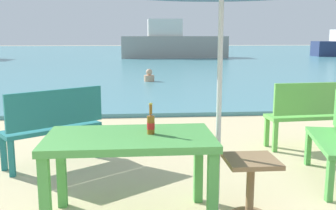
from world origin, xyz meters
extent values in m
cube|color=teal|center=(0.00, 30.00, 0.04)|extent=(120.00, 50.00, 0.08)
cube|color=#4C9E47|center=(-1.04, 0.70, 0.73)|extent=(1.40, 0.80, 0.06)
cube|color=#4C9E47|center=(-1.68, 0.36, 0.35)|extent=(0.08, 0.08, 0.70)
cube|color=#4C9E47|center=(-0.40, 0.36, 0.35)|extent=(0.08, 0.08, 0.70)
cube|color=#4C9E47|center=(-1.68, 1.04, 0.35)|extent=(0.08, 0.08, 0.70)
cube|color=#4C9E47|center=(-0.40, 1.04, 0.35)|extent=(0.08, 0.08, 0.70)
cylinder|color=brown|center=(-0.87, 0.74, 0.84)|extent=(0.06, 0.06, 0.16)
cone|color=brown|center=(-0.87, 0.74, 0.92)|extent=(0.06, 0.06, 0.03)
cylinder|color=brown|center=(-0.87, 0.74, 0.97)|extent=(0.03, 0.03, 0.09)
cylinder|color=red|center=(-0.87, 0.74, 0.83)|extent=(0.07, 0.07, 0.05)
cylinder|color=gold|center=(-0.87, 0.74, 1.02)|extent=(0.03, 0.03, 0.01)
cylinder|color=silver|center=(-0.27, 0.78, 1.15)|extent=(0.04, 0.04, 2.30)
cube|color=olive|center=(-0.01, 0.67, 0.52)|extent=(0.44, 0.44, 0.04)
cylinder|color=olive|center=(-0.01, 0.67, 0.25)|extent=(0.07, 0.07, 0.50)
cube|color=#237275|center=(-2.02, 2.32, 0.45)|extent=(1.19, 0.98, 0.05)
cube|color=#237275|center=(-1.93, 2.19, 0.73)|extent=(1.01, 0.72, 0.44)
cube|color=#237275|center=(-1.65, 2.75, 0.21)|extent=(0.06, 0.06, 0.42)
cube|color=#237275|center=(-2.55, 2.12, 0.21)|extent=(0.06, 0.06, 0.42)
cube|color=#237275|center=(-1.49, 2.52, 0.21)|extent=(0.06, 0.06, 0.42)
cube|color=#237275|center=(-2.39, 1.89, 0.21)|extent=(0.06, 0.06, 0.42)
cube|color=#4C9E47|center=(1.13, 1.43, 0.45)|extent=(0.64, 1.25, 0.05)
cube|color=#4C9E47|center=(1.12, 2.00, 0.21)|extent=(0.06, 0.06, 0.42)
cube|color=#4C9E47|center=(0.85, 0.93, 0.21)|extent=(0.06, 0.06, 0.42)
cube|color=#4C9E47|center=(1.40, 1.93, 0.21)|extent=(0.06, 0.06, 0.42)
cube|color=#60B24C|center=(1.45, 2.75, 0.45)|extent=(1.23, 0.46, 0.05)
cube|color=#60B24C|center=(1.47, 2.59, 0.73)|extent=(1.20, 0.14, 0.44)
cube|color=#60B24C|center=(0.89, 2.85, 0.21)|extent=(0.06, 0.06, 0.42)
cube|color=#60B24C|center=(0.92, 2.57, 0.21)|extent=(0.06, 0.06, 0.42)
cylinder|color=tan|center=(-0.50, 10.40, 0.18)|extent=(0.34, 0.34, 0.20)
sphere|color=tan|center=(-0.50, 10.40, 0.39)|extent=(0.21, 0.21, 0.21)
cube|color=gray|center=(1.74, 23.99, 0.80)|extent=(7.03, 1.92, 1.44)
cube|color=silver|center=(1.10, 23.99, 2.08)|extent=(2.24, 1.44, 1.12)
camera|label=1|loc=(-1.00, -2.48, 1.58)|focal=41.84mm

